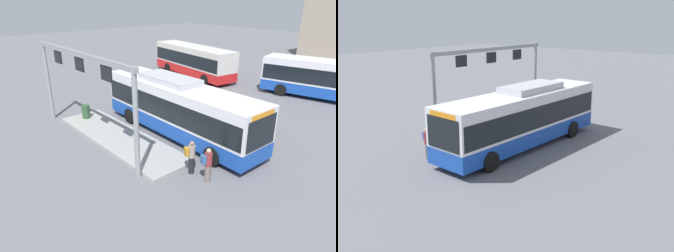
# 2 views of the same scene
# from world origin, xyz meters

# --- Properties ---
(ground_plane) EXTENTS (120.00, 120.00, 0.00)m
(ground_plane) POSITION_xyz_m (0.00, 0.00, 0.00)
(ground_plane) COLOR slate
(platform_curb) EXTENTS (10.00, 2.80, 0.16)m
(platform_curb) POSITION_xyz_m (-1.80, -3.08, 0.08)
(platform_curb) COLOR #9E9E99
(platform_curb) RESTS_ON ground
(bus_main) EXTENTS (11.36, 2.84, 3.46)m
(bus_main) POSITION_xyz_m (-0.01, 0.00, 1.81)
(bus_main) COLOR #1947AD
(bus_main) RESTS_ON ground
(bus_background_left) EXTENTS (10.58, 3.88, 3.10)m
(bus_background_left) POSITION_xyz_m (-9.83, 11.19, 1.78)
(bus_background_left) COLOR red
(bus_background_left) RESTS_ON ground
(person_boarding) EXTENTS (0.46, 0.59, 1.67)m
(person_boarding) POSITION_xyz_m (4.64, -2.54, 0.89)
(person_boarding) COLOR slate
(person_boarding) RESTS_ON ground
(person_waiting_near) EXTENTS (0.50, 0.60, 1.67)m
(person_waiting_near) POSITION_xyz_m (3.64, -2.58, 0.89)
(person_waiting_near) COLOR black
(person_waiting_near) RESTS_ON ground
(platform_sign_gantry) EXTENTS (10.36, 0.24, 5.20)m
(platform_sign_gantry) POSITION_xyz_m (-2.70, -4.67, 3.81)
(platform_sign_gantry) COLOR gray
(platform_sign_gantry) RESTS_ON ground
(trash_bin) EXTENTS (0.52, 0.52, 0.90)m
(trash_bin) POSITION_xyz_m (-5.84, -3.12, 0.61)
(trash_bin) COLOR #2D5133
(trash_bin) RESTS_ON platform_curb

